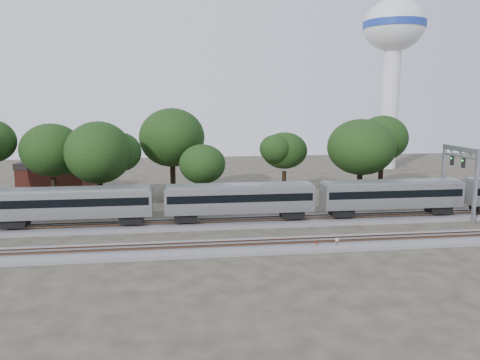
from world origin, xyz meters
name	(u,v)px	position (x,y,z in m)	size (l,w,h in m)	color
ground	(239,238)	(0.00, 0.00, 0.00)	(160.00, 160.00, 0.00)	#383328
track_far	(233,223)	(0.00, 6.00, 0.21)	(160.00, 5.00, 0.73)	slate
track_near	(245,247)	(0.00, -4.00, 0.21)	(160.00, 5.00, 0.73)	slate
train	(392,194)	(20.90, 6.00, 3.37)	(136.09, 3.32, 4.90)	#ACAEB3
switch_stand_red	(316,245)	(7.36, -5.29, 0.55)	(0.27, 0.12, 0.87)	#512D19
switch_stand_white	(337,242)	(9.59, -5.24, 0.74)	(0.37, 0.07, 1.15)	#512D19
switch_lever	(297,249)	(5.38, -5.14, 0.15)	(0.50, 0.30, 0.30)	#512D19
water_tower	(393,44)	(41.47, 51.67, 27.95)	(13.63, 13.63, 37.73)	silver
signal_gantry	(459,166)	(30.02, 6.00, 6.86)	(0.65, 7.74, 9.41)	gray
brick_building	(58,177)	(-26.83, 30.72, 2.72)	(12.35, 9.63, 5.40)	maroon
tree_1	(52,150)	(-24.36, 18.13, 8.47)	(8.63, 8.63, 12.17)	black
tree_2	(99,153)	(-17.62, 16.08, 8.23)	(8.38, 8.38, 11.82)	black
tree_3	(172,138)	(-7.56, 23.68, 9.66)	(9.83, 9.83, 13.86)	black
tree_4	(202,164)	(-3.26, 15.84, 6.37)	(6.51, 6.51, 9.17)	black
tree_5	(284,151)	(10.51, 23.53, 7.35)	(7.49, 7.49, 10.56)	black
tree_6	(361,147)	(20.90, 17.10, 8.41)	(8.56, 8.56, 12.07)	black
tree_7	(382,138)	(27.18, 23.53, 9.21)	(9.37, 9.37, 13.21)	black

